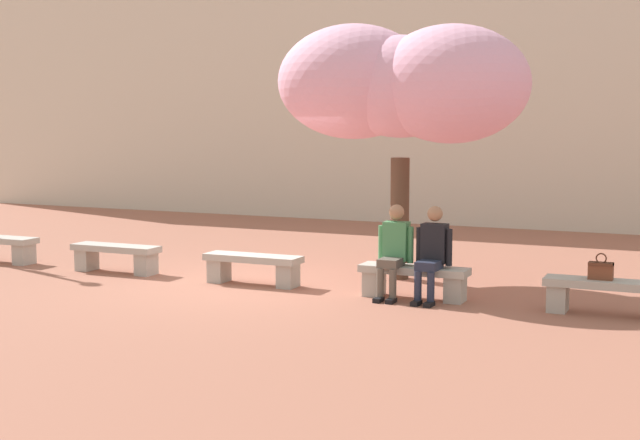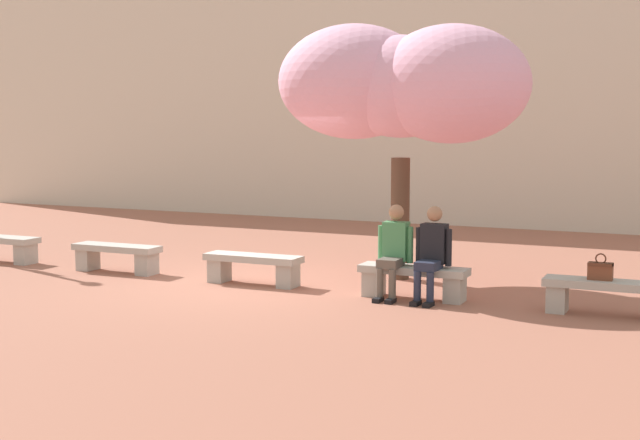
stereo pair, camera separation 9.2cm
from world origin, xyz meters
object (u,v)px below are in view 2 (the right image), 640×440
object	(u,v)px
stone_bench_near_east	(414,278)
cherry_tree_main	(399,85)
stone_bench_center	(253,265)
person_seated_left	(394,248)
stone_bench_near_west	(117,254)
stone_bench_east_end	(605,293)
handbag	(600,270)
person_seated_right	(432,250)

from	to	relation	value
stone_bench_near_east	cherry_tree_main	bearing A→B (deg)	118.25
stone_bench_center	person_seated_left	size ratio (longest dim) A/B	1.18
stone_bench_near_west	stone_bench_east_end	size ratio (longest dim) A/B	1.00
stone_bench_near_east	handbag	bearing A→B (deg)	0.10
person_seated_right	stone_bench_near_west	bearing A→B (deg)	179.43
stone_bench_east_end	person_seated_left	world-z (taller)	person_seated_left
stone_bench_east_end	person_seated_right	size ratio (longest dim) A/B	1.18
stone_bench_near_east	cherry_tree_main	distance (m)	3.15
stone_bench_near_east	handbag	xyz separation A→B (m)	(2.47, 0.00, 0.29)
stone_bench_near_west	stone_bench_east_end	bearing A→B (deg)	0.00
stone_bench_near_west	stone_bench_center	bearing A→B (deg)	0.00
stone_bench_center	stone_bench_east_end	size ratio (longest dim) A/B	1.00
stone_bench_east_end	handbag	bearing A→B (deg)	176.37
person_seated_left	person_seated_right	xyz separation A→B (m)	(0.55, -0.00, 0.00)
stone_bench_near_west	stone_bench_near_east	size ratio (longest dim) A/B	1.00
person_seated_right	handbag	size ratio (longest dim) A/B	3.81
stone_bench_near_east	stone_bench_east_end	world-z (taller)	same
stone_bench_center	person_seated_left	distance (m)	2.30
handbag	stone_bench_near_west	bearing A→B (deg)	-179.97
person_seated_left	handbag	world-z (taller)	person_seated_left
stone_bench_near_west	handbag	world-z (taller)	handbag
stone_bench_near_west	cherry_tree_main	xyz separation A→B (m)	(4.29, 1.44, 2.70)
stone_bench_near_east	stone_bench_east_end	bearing A→B (deg)	0.00
person_seated_left	cherry_tree_main	distance (m)	2.78
stone_bench_near_east	person_seated_left	bearing A→B (deg)	-168.95
stone_bench_east_end	person_seated_left	bearing A→B (deg)	-178.91
stone_bench_east_end	handbag	xyz separation A→B (m)	(-0.07, 0.00, 0.29)
person_seated_left	cherry_tree_main	xyz separation A→B (m)	(-0.50, 1.49, 2.29)
cherry_tree_main	stone_bench_near_east	bearing A→B (deg)	-61.75
stone_bench_near_west	cherry_tree_main	bearing A→B (deg)	18.48
stone_bench_near_west	stone_bench_center	world-z (taller)	same
stone_bench_center	person_seated_right	bearing A→B (deg)	-1.09
stone_bench_near_west	stone_bench_east_end	world-z (taller)	same
stone_bench_center	handbag	xyz separation A→B (m)	(5.00, 0.00, 0.29)
stone_bench_near_east	person_seated_right	distance (m)	0.49
person_seated_right	handbag	world-z (taller)	person_seated_right
cherry_tree_main	stone_bench_center	bearing A→B (deg)	-140.83
stone_bench_near_east	cherry_tree_main	world-z (taller)	cherry_tree_main
person_seated_left	handbag	xyz separation A→B (m)	(2.74, 0.06, -0.12)
stone_bench_east_end	person_seated_left	xyz separation A→B (m)	(-2.81, -0.05, 0.40)
stone_bench_east_end	person_seated_right	bearing A→B (deg)	-178.64
handbag	stone_bench_east_end	bearing A→B (deg)	-3.63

